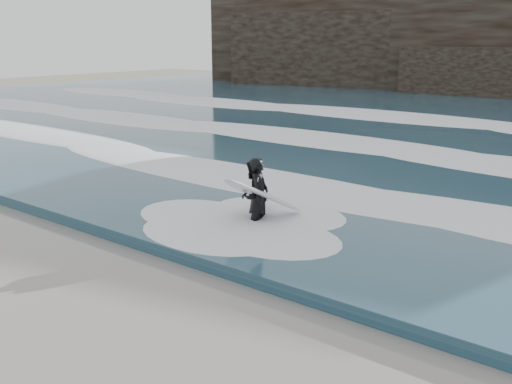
% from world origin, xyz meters
% --- Properties ---
extents(ground, '(120.00, 120.00, 0.00)m').
position_xyz_m(ground, '(0.00, 0.00, 0.00)').
color(ground, '#7A765B').
rests_on(ground, ground).
extents(foam_near, '(60.00, 3.20, 0.20)m').
position_xyz_m(foam_near, '(0.00, 9.00, 0.40)').
color(foam_near, white).
rests_on(foam_near, sea).
extents(foam_mid, '(60.00, 4.00, 0.24)m').
position_xyz_m(foam_mid, '(0.00, 16.00, 0.42)').
color(foam_mid, white).
rests_on(foam_mid, sea).
extents(surfer_left, '(1.19, 2.09, 1.86)m').
position_xyz_m(surfer_left, '(-1.17, 5.74, 0.94)').
color(surfer_left, black).
rests_on(surfer_left, ground).
extents(surfer_right, '(1.51, 2.22, 1.78)m').
position_xyz_m(surfer_right, '(-1.20, 5.73, 0.90)').
color(surfer_right, black).
rests_on(surfer_right, ground).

